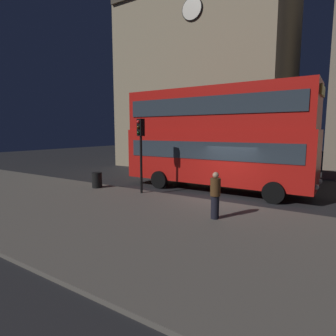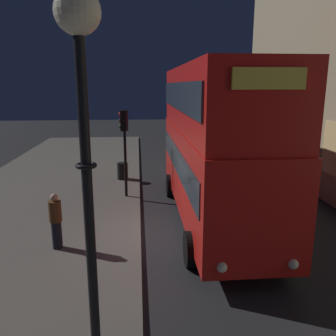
{
  "view_description": "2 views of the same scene",
  "coord_description": "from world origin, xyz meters",
  "px_view_note": "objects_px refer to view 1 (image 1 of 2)",
  "views": [
    {
      "loc": [
        4.73,
        -12.37,
        3.25
      ],
      "look_at": [
        -3.09,
        -0.24,
        1.33
      ],
      "focal_mm": 29.95,
      "sensor_mm": 36.0,
      "label": 1
    },
    {
      "loc": [
        10.67,
        -0.8,
        4.86
      ],
      "look_at": [
        -3.54,
        0.42,
        1.45
      ],
      "focal_mm": 37.15,
      "sensor_mm": 36.0,
      "label": 2
    }
  ],
  "objects_px": {
    "double_decker_bus": "(215,134)",
    "litter_bin": "(97,180)",
    "pedestrian": "(215,195)",
    "traffic_light_near_kerb": "(141,140)"
  },
  "relations": [
    {
      "from": "double_decker_bus",
      "to": "pedestrian",
      "type": "xyz_separation_m",
      "value": [
        2.26,
        -5.13,
        -2.07
      ]
    },
    {
      "from": "litter_bin",
      "to": "double_decker_bus",
      "type": "bearing_deg",
      "value": 32.69
    },
    {
      "from": "double_decker_bus",
      "to": "pedestrian",
      "type": "bearing_deg",
      "value": -66.22
    },
    {
      "from": "traffic_light_near_kerb",
      "to": "pedestrian",
      "type": "relative_size",
      "value": 2.2
    },
    {
      "from": "double_decker_bus",
      "to": "pedestrian",
      "type": "distance_m",
      "value": 5.98
    },
    {
      "from": "double_decker_bus",
      "to": "litter_bin",
      "type": "distance_m",
      "value": 6.97
    },
    {
      "from": "double_decker_bus",
      "to": "traffic_light_near_kerb",
      "type": "xyz_separation_m",
      "value": [
        -2.57,
        -3.25,
        -0.25
      ]
    },
    {
      "from": "pedestrian",
      "to": "litter_bin",
      "type": "height_order",
      "value": "pedestrian"
    },
    {
      "from": "pedestrian",
      "to": "traffic_light_near_kerb",
      "type": "bearing_deg",
      "value": 163.8
    },
    {
      "from": "traffic_light_near_kerb",
      "to": "litter_bin",
      "type": "height_order",
      "value": "traffic_light_near_kerb"
    }
  ]
}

